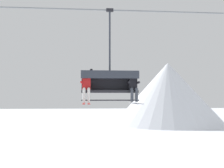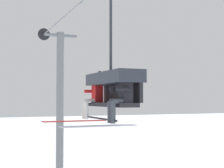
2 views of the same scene
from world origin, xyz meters
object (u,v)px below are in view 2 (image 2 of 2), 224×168
object	(u,v)px
lift_tower_near	(60,118)
skier_red	(93,95)
chairlift_chair	(113,83)
skier_black	(120,95)

from	to	relation	value
lift_tower_near	skier_red	xyz separation A→B (m)	(7.31, -0.92, 1.00)
skier_red	lift_tower_near	bearing A→B (deg)	172.79
chairlift_chair	skier_black	bearing A→B (deg)	-13.72
chairlift_chair	skier_red	xyz separation A→B (m)	(-0.90, -0.21, -0.30)
lift_tower_near	skier_black	distance (m)	9.21
skier_red	skier_black	xyz separation A→B (m)	(1.80, -0.01, -0.02)
skier_red	skier_black	world-z (taller)	skier_red
chairlift_chair	skier_black	world-z (taller)	chairlift_chair
chairlift_chair	skier_black	xyz separation A→B (m)	(0.90, -0.22, -0.32)
chairlift_chair	lift_tower_near	bearing A→B (deg)	175.05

